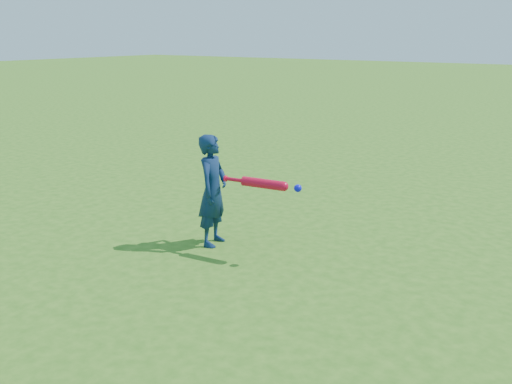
# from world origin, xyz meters

# --- Properties ---
(ground) EXTENTS (80.00, 80.00, 0.00)m
(ground) POSITION_xyz_m (0.00, 0.00, 0.00)
(ground) COLOR #316618
(ground) RESTS_ON ground
(child) EXTENTS (0.37, 0.47, 1.15)m
(child) POSITION_xyz_m (-0.37, 0.34, 0.58)
(child) COLOR #0F2347
(child) RESTS_ON ground
(bat_swing) EXTENTS (0.82, 0.15, 0.09)m
(bat_swing) POSITION_xyz_m (0.27, 0.36, 0.74)
(bat_swing) COLOR red
(bat_swing) RESTS_ON ground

